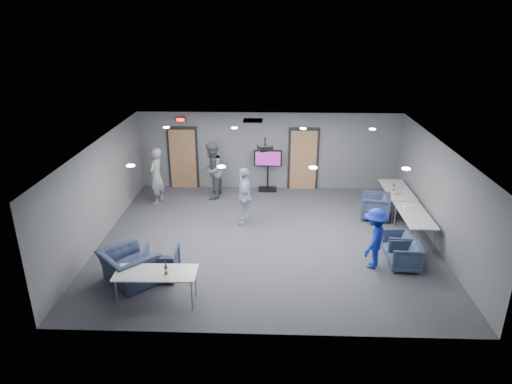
{
  "coord_description": "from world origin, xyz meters",
  "views": [
    {
      "loc": [
        0.09,
        -11.22,
        5.8
      ],
      "look_at": [
        -0.32,
        0.49,
        1.2
      ],
      "focal_mm": 32.0,
      "sensor_mm": 36.0,
      "label": 1
    }
  ],
  "objects_px": {
    "person_d": "(374,238)",
    "table_right_b": "(415,216)",
    "chair_front_b": "(129,267)",
    "chair_front_a": "(161,263)",
    "chair_right_a": "(375,206)",
    "person_a": "(156,176)",
    "table_right_a": "(397,191)",
    "bottle_right": "(394,187)",
    "person_b": "(212,171)",
    "bottle_front": "(166,270)",
    "projector": "(265,148)",
    "chair_right_b": "(398,245)",
    "chair_right_c": "(405,256)",
    "table_front_left": "(156,274)",
    "tv_stand": "(268,168)",
    "person_c": "(245,196)"
  },
  "relations": [
    {
      "from": "projector",
      "to": "person_d",
      "type": "bearing_deg",
      "value": -57.48
    },
    {
      "from": "tv_stand",
      "to": "person_b",
      "type": "bearing_deg",
      "value": -158.03
    },
    {
      "from": "table_right_a",
      "to": "tv_stand",
      "type": "distance_m",
      "value": 4.37
    },
    {
      "from": "chair_right_b",
      "to": "tv_stand",
      "type": "relative_size",
      "value": 0.47
    },
    {
      "from": "chair_front_a",
      "to": "bottle_right",
      "type": "height_order",
      "value": "bottle_right"
    },
    {
      "from": "person_c",
      "to": "table_right_b",
      "type": "xyz_separation_m",
      "value": [
        4.67,
        -0.84,
        -0.18
      ]
    },
    {
      "from": "person_c",
      "to": "table_right_a",
      "type": "xyz_separation_m",
      "value": [
        4.67,
        1.06,
        -0.18
      ]
    },
    {
      "from": "person_a",
      "to": "projector",
      "type": "relative_size",
      "value": 4.16
    },
    {
      "from": "chair_right_b",
      "to": "chair_right_c",
      "type": "bearing_deg",
      "value": -1.76
    },
    {
      "from": "projector",
      "to": "chair_right_a",
      "type": "bearing_deg",
      "value": -6.23
    },
    {
      "from": "table_right_b",
      "to": "bottle_right",
      "type": "xyz_separation_m",
      "value": [
        -0.15,
        1.81,
        0.14
      ]
    },
    {
      "from": "person_d",
      "to": "table_right_b",
      "type": "bearing_deg",
      "value": 165.48
    },
    {
      "from": "chair_front_b",
      "to": "chair_front_a",
      "type": "bearing_deg",
      "value": -114.37
    },
    {
      "from": "chair_front_b",
      "to": "projector",
      "type": "relative_size",
      "value": 2.71
    },
    {
      "from": "chair_front_a",
      "to": "table_right_b",
      "type": "height_order",
      "value": "chair_front_a"
    },
    {
      "from": "bottle_right",
      "to": "projector",
      "type": "bearing_deg",
      "value": -162.26
    },
    {
      "from": "person_b",
      "to": "person_d",
      "type": "bearing_deg",
      "value": 51.3
    },
    {
      "from": "table_right_a",
      "to": "table_front_left",
      "type": "xyz_separation_m",
      "value": [
        -6.31,
        -5.06,
        -0.0
      ]
    },
    {
      "from": "bottle_front",
      "to": "bottle_right",
      "type": "xyz_separation_m",
      "value": [
        5.92,
        5.03,
        -0.0
      ]
    },
    {
      "from": "table_right_b",
      "to": "table_right_a",
      "type": "bearing_deg",
      "value": 0.0
    },
    {
      "from": "chair_right_a",
      "to": "table_right_a",
      "type": "relative_size",
      "value": 0.45
    },
    {
      "from": "person_c",
      "to": "chair_right_a",
      "type": "relative_size",
      "value": 2.06
    },
    {
      "from": "person_b",
      "to": "chair_right_a",
      "type": "distance_m",
      "value": 5.36
    },
    {
      "from": "person_d",
      "to": "chair_right_b",
      "type": "bearing_deg",
      "value": 154.29
    },
    {
      "from": "person_c",
      "to": "bottle_right",
      "type": "relative_size",
      "value": 6.44
    },
    {
      "from": "chair_right_b",
      "to": "bottle_right",
      "type": "height_order",
      "value": "bottle_right"
    },
    {
      "from": "person_c",
      "to": "table_front_left",
      "type": "xyz_separation_m",
      "value": [
        -1.64,
        -4.0,
        -0.18
      ]
    },
    {
      "from": "person_c",
      "to": "table_right_b",
      "type": "height_order",
      "value": "person_c"
    },
    {
      "from": "table_right_a",
      "to": "bottle_right",
      "type": "height_order",
      "value": "bottle_right"
    },
    {
      "from": "person_d",
      "to": "bottle_front",
      "type": "distance_m",
      "value": 4.97
    },
    {
      "from": "table_front_left",
      "to": "tv_stand",
      "type": "xyz_separation_m",
      "value": [
        2.28,
        6.75,
        0.14
      ]
    },
    {
      "from": "person_d",
      "to": "table_front_left",
      "type": "distance_m",
      "value": 5.17
    },
    {
      "from": "person_a",
      "to": "bottle_right",
      "type": "bearing_deg",
      "value": 98.2
    },
    {
      "from": "chair_right_a",
      "to": "projector",
      "type": "distance_m",
      "value": 3.97
    },
    {
      "from": "table_right_a",
      "to": "chair_right_c",
      "type": "bearing_deg",
      "value": 169.37
    },
    {
      "from": "chair_front_b",
      "to": "tv_stand",
      "type": "distance_m",
      "value": 6.77
    },
    {
      "from": "person_b",
      "to": "person_c",
      "type": "height_order",
      "value": "person_b"
    },
    {
      "from": "chair_right_a",
      "to": "table_right_b",
      "type": "height_order",
      "value": "chair_right_a"
    },
    {
      "from": "chair_front_b",
      "to": "table_front_left",
      "type": "xyz_separation_m",
      "value": [
        0.83,
        -0.74,
        0.29
      ]
    },
    {
      "from": "chair_right_a",
      "to": "chair_front_a",
      "type": "distance_m",
      "value": 6.7
    },
    {
      "from": "bottle_right",
      "to": "projector",
      "type": "relative_size",
      "value": 0.61
    },
    {
      "from": "person_a",
      "to": "table_right_a",
      "type": "height_order",
      "value": "person_a"
    },
    {
      "from": "person_d",
      "to": "chair_right_b",
      "type": "height_order",
      "value": "person_d"
    },
    {
      "from": "person_b",
      "to": "table_right_a",
      "type": "relative_size",
      "value": 1.02
    },
    {
      "from": "tv_stand",
      "to": "chair_front_a",
      "type": "bearing_deg",
      "value": -112.98
    },
    {
      "from": "bottle_right",
      "to": "person_b",
      "type": "bearing_deg",
      "value": 169.84
    },
    {
      "from": "table_front_left",
      "to": "table_right_a",
      "type": "bearing_deg",
      "value": 37.51
    },
    {
      "from": "person_a",
      "to": "person_c",
      "type": "height_order",
      "value": "person_a"
    },
    {
      "from": "bottle_front",
      "to": "projector",
      "type": "relative_size",
      "value": 0.63
    },
    {
      "from": "table_front_left",
      "to": "person_a",
      "type": "bearing_deg",
      "value": 102.09
    }
  ]
}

